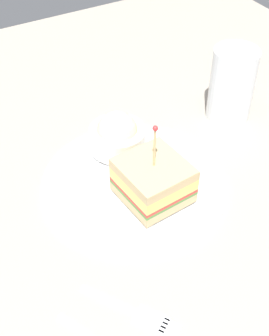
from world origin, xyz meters
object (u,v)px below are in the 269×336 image
object	(u,v)px
sandwich_half_center	(153,180)
fork	(140,314)
drink_glass	(231,89)
plate	(134,181)
coleslaw_bowl	(117,135)

from	to	relation	value
sandwich_half_center	fork	size ratio (longest dim) A/B	1.08
sandwich_half_center	drink_glass	world-z (taller)	sandwich_half_center
plate	coleslaw_bowl	world-z (taller)	coleslaw_bowl
sandwich_half_center	coleslaw_bowl	bearing A→B (deg)	-93.16
drink_glass	coleslaw_bowl	bearing A→B (deg)	-2.41
sandwich_half_center	coleslaw_bowl	distance (cm)	10.97
fork	plate	bearing A→B (deg)	-118.11
plate	drink_glass	world-z (taller)	drink_glass
plate	drink_glass	distance (cm)	22.39
coleslaw_bowl	sandwich_half_center	bearing A→B (deg)	86.84
plate	coleslaw_bowl	size ratio (longest dim) A/B	3.11
coleslaw_bowl	drink_glass	distance (cm)	19.90
plate	sandwich_half_center	bearing A→B (deg)	98.66
plate	fork	size ratio (longest dim) A/B	2.42
sandwich_half_center	fork	world-z (taller)	sandwich_half_center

